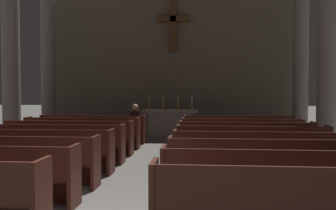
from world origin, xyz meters
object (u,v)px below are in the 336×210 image
at_px(pew_right_row_5, 252,146).
at_px(candlestick_outer_left, 149,105).
at_px(pew_right_row_3, 270,165).
at_px(altar, 171,121).
at_px(pew_left_row_8, 93,129).
at_px(column_left_third, 10,31).
at_px(pew_right_row_2, 285,181).
at_px(pew_right_row_1, 307,205).
at_px(column_right_fourth, 301,40).
at_px(candlestick_outer_right, 192,105).
at_px(lone_worshipper, 136,123).
at_px(pew_left_row_3, 3,160).
at_px(pew_right_row_6, 246,139).
at_px(pew_left_row_7, 82,133).
at_px(pew_right_row_7, 242,134).
at_px(pew_left_row_6, 69,137).
at_px(pew_left_row_4, 32,150).
at_px(column_right_third, 327,26).
at_px(column_left_fourth, 48,43).
at_px(candlestick_inner_right, 178,105).
at_px(pew_right_row_8, 238,130).
at_px(pew_right_row_4, 260,154).
at_px(candlestick_inner_left, 163,105).

relative_size(pew_right_row_5, candlestick_outer_left, 6.29).
relative_size(pew_right_row_3, altar, 1.60).
xyz_separation_m(pew_left_row_8, column_left_third, (-2.65, -0.38, 3.25)).
bearing_deg(pew_right_row_2, pew_right_row_1, -90.00).
distance_m(column_right_fourth, candlestick_outer_right, 4.92).
bearing_deg(lone_worshipper, pew_left_row_8, -178.48).
xyz_separation_m(pew_left_row_3, pew_right_row_6, (4.82, 3.45, 0.00)).
height_order(pew_right_row_6, column_right_fourth, column_right_fourth).
xyz_separation_m(pew_left_row_7, pew_right_row_7, (4.82, 0.00, 0.00)).
xyz_separation_m(pew_right_row_6, column_left_third, (-7.47, 1.92, 3.25)).
bearing_deg(pew_right_row_2, pew_left_row_3, 166.59).
relative_size(pew_left_row_6, column_right_fourth, 0.46).
bearing_deg(candlestick_outer_left, pew_left_row_4, -102.23).
height_order(column_right_third, column_left_fourth, same).
bearing_deg(column_right_third, candlestick_inner_right, 148.03).
height_order(pew_right_row_5, column_right_fourth, column_right_fourth).
distance_m(pew_left_row_3, column_right_fourth, 11.71).
height_order(column_left_third, candlestick_inner_right, column_left_third).
xyz_separation_m(pew_right_row_2, pew_right_row_5, (0.00, 3.45, 0.00)).
bearing_deg(pew_left_row_4, pew_right_row_1, -35.58).
height_order(pew_right_row_2, candlestick_outer_right, candlestick_outer_right).
bearing_deg(pew_right_row_3, column_left_third, 144.29).
height_order(pew_right_row_2, pew_right_row_8, same).
distance_m(pew_left_row_7, column_left_third, 4.26).
bearing_deg(pew_right_row_4, candlestick_outer_left, 114.38).
xyz_separation_m(pew_left_row_3, column_left_fourth, (-2.65, 8.42, 3.25)).
bearing_deg(pew_left_row_7, column_right_fourth, 27.11).
distance_m(pew_right_row_1, column_left_fourth, 13.46).
height_order(pew_right_row_5, candlestick_outer_right, candlestick_outer_right).
bearing_deg(candlestick_outer_left, pew_left_row_7, -112.59).
xyz_separation_m(pew_left_row_8, candlestick_inner_right, (2.71, 2.60, 0.71)).
distance_m(column_left_third, candlestick_outer_left, 5.75).
bearing_deg(candlestick_outer_left, lone_worshipper, -92.40).
height_order(column_left_fourth, candlestick_inner_left, column_left_fourth).
xyz_separation_m(pew_right_row_8, column_right_third, (2.65, -0.38, 3.25)).
relative_size(pew_left_row_3, altar, 1.60).
distance_m(pew_right_row_3, candlestick_inner_right, 8.63).
bearing_deg(pew_left_row_7, pew_right_row_4, -35.58).
height_order(pew_right_row_3, candlestick_inner_right, candlestick_inner_right).
height_order(pew_right_row_7, column_right_fourth, column_right_fourth).
height_order(pew_left_row_7, candlestick_inner_right, candlestick_inner_right).
height_order(pew_right_row_7, pew_right_row_8, same).
xyz_separation_m(pew_right_row_5, pew_right_row_7, (0.00, 2.30, 0.00)).
bearing_deg(lone_worshipper, pew_left_row_6, -121.85).
distance_m(pew_left_row_4, pew_right_row_8, 6.66).
bearing_deg(pew_left_row_4, candlestick_outer_right, 65.62).
bearing_deg(column_right_third, pew_left_row_4, -150.54).
bearing_deg(candlestick_outer_right, pew_right_row_7, -67.41).
bearing_deg(pew_right_row_4, altar, 108.52).
height_order(pew_right_row_3, candlestick_outer_left, candlestick_outer_left).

